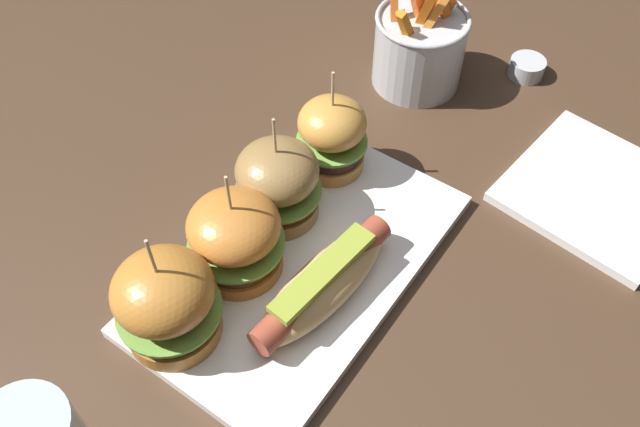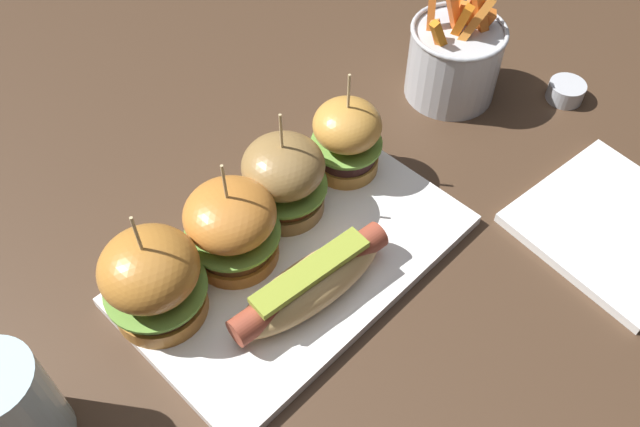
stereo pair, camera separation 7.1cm
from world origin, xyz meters
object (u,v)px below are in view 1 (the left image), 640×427
slider_far_right (332,135)px  sauce_ramekin (527,67)px  platter_main (300,262)px  fries_bucket (419,47)px  slider_center_left (235,237)px  slider_far_left (166,301)px  side_plate (597,192)px  slider_center_right (278,182)px  hot_dog (323,284)px

slider_far_right → sauce_ramekin: size_ratio=2.89×
slider_far_right → platter_main: bearing=-158.9°
fries_bucket → sauce_ramekin: (0.10, -0.12, -0.04)m
slider_center_left → sauce_ramekin: (0.48, -0.11, -0.05)m
slider_far_left → side_plate: bearing=-33.0°
slider_center_right → slider_far_right: (0.09, -0.01, -0.00)m
slider_far_right → sauce_ramekin: bearing=-20.8°
slider_far_left → fries_bucket: (0.48, 0.00, -0.01)m
slider_center_left → fries_bucket: size_ratio=0.93×
sauce_ramekin → slider_far_right: bearing=159.2°
slider_far_right → slider_far_left: bearing=-179.9°
hot_dog → slider_far_left: slider_far_left is taller
slider_far_left → slider_far_right: bearing=0.1°
platter_main → slider_far_left: 0.16m
hot_dog → slider_center_right: size_ratio=1.34×
slider_far_left → fries_bucket: bearing=0.5°
fries_bucket → slider_center_left: bearing=-179.0°
platter_main → slider_far_left: (-0.14, 0.05, 0.06)m
side_plate → hot_dog: bearing=149.9°
hot_dog → fries_bucket: (0.37, 0.10, 0.02)m
slider_far_left → slider_center_left: slider_far_left is taller
slider_far_left → slider_far_right: slider_far_left is taller
slider_far_left → sauce_ramekin: slider_far_left is taller
fries_bucket → side_plate: bearing=-101.6°
fries_bucket → side_plate: fries_bucket is taller
slider_center_right → fries_bucket: 0.30m
hot_dog → slider_center_left: (-0.02, 0.10, 0.03)m
slider_far_left → sauce_ramekin: (0.58, -0.12, -0.05)m
platter_main → hot_dog: hot_dog is taller
slider_center_left → fries_bucket: 0.39m
hot_dog → side_plate: size_ratio=0.99×
platter_main → slider_far_right: (0.13, 0.05, 0.06)m
slider_center_right → platter_main: bearing=-124.7°
slider_far_right → slider_center_right: bearing=175.9°
slider_center_right → slider_far_left: bearing=-177.7°
slider_far_left → slider_far_right: size_ratio=1.06×
sauce_ramekin → slider_center_right: bearing=162.9°
platter_main → fries_bucket: size_ratio=2.46×
slider_center_right → side_plate: size_ratio=0.74×
fries_bucket → sauce_ramekin: fries_bucket is taller
platter_main → sauce_ramekin: bearing=-8.4°
slider_center_right → hot_dog: bearing=-121.6°
slider_far_right → hot_dog: bearing=-148.1°
slider_far_right → sauce_ramekin: (0.31, -0.12, -0.05)m
platter_main → slider_center_left: (-0.04, 0.05, 0.06)m
slider_far_right → side_plate: bearing=-61.4°
fries_bucket → slider_far_left: bearing=-179.5°
hot_dog → slider_far_left: bearing=140.0°
platter_main → slider_center_right: (0.04, 0.06, 0.06)m
sauce_ramekin → side_plate: sauce_ramekin is taller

